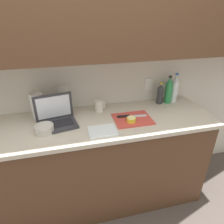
{
  "coord_description": "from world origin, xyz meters",
  "views": [
    {
      "loc": [
        -0.17,
        -1.48,
        1.79
      ],
      "look_at": [
        0.19,
        -0.01,
        1.01
      ],
      "focal_mm": 32.0,
      "sensor_mm": 36.0,
      "label": 1
    }
  ],
  "objects_px": {
    "cutting_board": "(133,119)",
    "bowl_white": "(44,129)",
    "bottle_oil_tall": "(169,91)",
    "bottle_water_clear": "(175,89)",
    "bottle_green_soda": "(160,94)",
    "measuring_cup": "(99,106)",
    "laptop": "(56,117)",
    "lemon_half_cut": "(131,120)",
    "knife": "(127,116)",
    "paper_towel_roll": "(38,105)"
  },
  "relations": [
    {
      "from": "cutting_board",
      "to": "bowl_white",
      "type": "bearing_deg",
      "value": -177.48
    },
    {
      "from": "cutting_board",
      "to": "laptop",
      "type": "bearing_deg",
      "value": 172.15
    },
    {
      "from": "knife",
      "to": "bottle_water_clear",
      "type": "bearing_deg",
      "value": 25.32
    },
    {
      "from": "bottle_green_soda",
      "to": "measuring_cup",
      "type": "relative_size",
      "value": 2.03
    },
    {
      "from": "lemon_half_cut",
      "to": "measuring_cup",
      "type": "xyz_separation_m",
      "value": [
        -0.22,
        0.28,
        0.03
      ]
    },
    {
      "from": "lemon_half_cut",
      "to": "bowl_white",
      "type": "xyz_separation_m",
      "value": [
        -0.7,
        0.01,
        0.0
      ]
    },
    {
      "from": "laptop",
      "to": "bottle_oil_tall",
      "type": "bearing_deg",
      "value": -1.72
    },
    {
      "from": "cutting_board",
      "to": "lemon_half_cut",
      "type": "height_order",
      "value": "lemon_half_cut"
    },
    {
      "from": "cutting_board",
      "to": "bowl_white",
      "type": "height_order",
      "value": "bowl_white"
    },
    {
      "from": "bottle_water_clear",
      "to": "bowl_white",
      "type": "relative_size",
      "value": 2.11
    },
    {
      "from": "laptop",
      "to": "bottle_green_soda",
      "type": "relative_size",
      "value": 1.54
    },
    {
      "from": "bowl_white",
      "to": "paper_towel_roll",
      "type": "height_order",
      "value": "paper_towel_roll"
    },
    {
      "from": "knife",
      "to": "cutting_board",
      "type": "bearing_deg",
      "value": -41.55
    },
    {
      "from": "laptop",
      "to": "bottle_oil_tall",
      "type": "distance_m",
      "value": 1.12
    },
    {
      "from": "laptop",
      "to": "bottle_oil_tall",
      "type": "relative_size",
      "value": 1.22
    },
    {
      "from": "laptop",
      "to": "lemon_half_cut",
      "type": "distance_m",
      "value": 0.63
    },
    {
      "from": "paper_towel_roll",
      "to": "bottle_oil_tall",
      "type": "bearing_deg",
      "value": 0.62
    },
    {
      "from": "cutting_board",
      "to": "bowl_white",
      "type": "xyz_separation_m",
      "value": [
        -0.73,
        -0.03,
        0.03
      ]
    },
    {
      "from": "knife",
      "to": "measuring_cup",
      "type": "distance_m",
      "value": 0.29
    },
    {
      "from": "bottle_oil_tall",
      "to": "bottle_water_clear",
      "type": "relative_size",
      "value": 0.93
    },
    {
      "from": "laptop",
      "to": "bottle_oil_tall",
      "type": "xyz_separation_m",
      "value": [
        1.11,
        0.17,
        0.07
      ]
    },
    {
      "from": "bottle_water_clear",
      "to": "laptop",
      "type": "bearing_deg",
      "value": -171.85
    },
    {
      "from": "measuring_cup",
      "to": "paper_towel_roll",
      "type": "xyz_separation_m",
      "value": [
        -0.54,
        0.01,
        0.06
      ]
    },
    {
      "from": "cutting_board",
      "to": "bottle_green_soda",
      "type": "xyz_separation_m",
      "value": [
        0.38,
        0.26,
        0.1
      ]
    },
    {
      "from": "bottle_oil_tall",
      "to": "knife",
      "type": "bearing_deg",
      "value": -156.86
    },
    {
      "from": "laptop",
      "to": "lemon_half_cut",
      "type": "bearing_deg",
      "value": -22.75
    },
    {
      "from": "bottle_oil_tall",
      "to": "paper_towel_roll",
      "type": "height_order",
      "value": "bottle_oil_tall"
    },
    {
      "from": "knife",
      "to": "paper_towel_roll",
      "type": "relative_size",
      "value": 1.19
    },
    {
      "from": "lemon_half_cut",
      "to": "bottle_oil_tall",
      "type": "bearing_deg",
      "value": 31.5
    },
    {
      "from": "bottle_oil_tall",
      "to": "measuring_cup",
      "type": "distance_m",
      "value": 0.72
    },
    {
      "from": "cutting_board",
      "to": "knife",
      "type": "bearing_deg",
      "value": 133.81
    },
    {
      "from": "measuring_cup",
      "to": "lemon_half_cut",
      "type": "bearing_deg",
      "value": -51.11
    },
    {
      "from": "knife",
      "to": "lemon_half_cut",
      "type": "relative_size",
      "value": 3.5
    },
    {
      "from": "measuring_cup",
      "to": "bottle_oil_tall",
      "type": "bearing_deg",
      "value": 2.07
    },
    {
      "from": "laptop",
      "to": "cutting_board",
      "type": "height_order",
      "value": "laptop"
    },
    {
      "from": "laptop",
      "to": "measuring_cup",
      "type": "bearing_deg",
      "value": 9.7
    },
    {
      "from": "cutting_board",
      "to": "bottle_water_clear",
      "type": "xyz_separation_m",
      "value": [
        0.53,
        0.26,
        0.14
      ]
    },
    {
      "from": "bowl_white",
      "to": "bottle_green_soda",
      "type": "bearing_deg",
      "value": 14.61
    },
    {
      "from": "bottle_water_clear",
      "to": "knife",
      "type": "bearing_deg",
      "value": -159.32
    },
    {
      "from": "bottle_green_soda",
      "to": "paper_towel_roll",
      "type": "xyz_separation_m",
      "value": [
        -1.17,
        -0.01,
        0.01
      ]
    },
    {
      "from": "bottle_oil_tall",
      "to": "bottle_water_clear",
      "type": "distance_m",
      "value": 0.07
    },
    {
      "from": "bottle_green_soda",
      "to": "lemon_half_cut",
      "type": "bearing_deg",
      "value": -143.2
    },
    {
      "from": "knife",
      "to": "lemon_half_cut",
      "type": "distance_m",
      "value": 0.09
    },
    {
      "from": "bottle_green_soda",
      "to": "bottle_oil_tall",
      "type": "height_order",
      "value": "bottle_oil_tall"
    },
    {
      "from": "bottle_oil_tall",
      "to": "paper_towel_roll",
      "type": "bearing_deg",
      "value": -179.38
    },
    {
      "from": "bowl_white",
      "to": "paper_towel_roll",
      "type": "distance_m",
      "value": 0.29
    },
    {
      "from": "cutting_board",
      "to": "bottle_green_soda",
      "type": "distance_m",
      "value": 0.47
    },
    {
      "from": "measuring_cup",
      "to": "bottle_water_clear",
      "type": "bearing_deg",
      "value": 1.89
    },
    {
      "from": "knife",
      "to": "bottle_green_soda",
      "type": "xyz_separation_m",
      "value": [
        0.42,
        0.22,
        0.08
      ]
    },
    {
      "from": "bottle_water_clear",
      "to": "measuring_cup",
      "type": "height_order",
      "value": "bottle_water_clear"
    }
  ]
}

